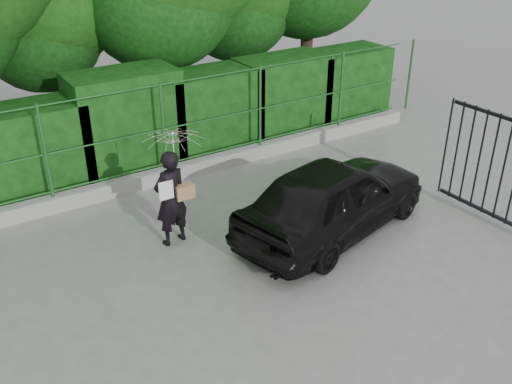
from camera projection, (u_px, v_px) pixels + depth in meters
ground at (275, 302)px, 8.27m from camera, size 80.00×80.00×0.00m
kerb at (149, 179)px, 11.56m from camera, size 14.00×0.25×0.30m
fence at (155, 129)px, 11.18m from camera, size 14.13×0.06×1.80m
hedge at (120, 128)px, 11.86m from camera, size 14.20×1.20×2.15m
woman at (174, 170)px, 9.22m from camera, size 0.99×1.01×1.98m
car at (333, 197)px, 9.76m from camera, size 4.22×2.46×1.35m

